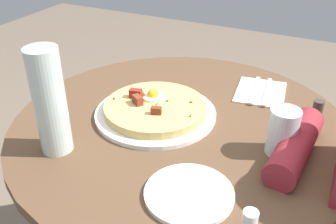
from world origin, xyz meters
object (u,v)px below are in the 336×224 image
breakfast_pizza (155,107)px  water_bottle (50,102)px  dining_table (180,174)px  fork (255,90)px  salt_shaker (249,223)px  pizza_plate (156,113)px  bread_plate (189,194)px  knife (267,92)px  water_glass (283,132)px  pepper_shaker (318,109)px

breakfast_pizza → water_bottle: bearing=60.3°
dining_table → breakfast_pizza: 0.21m
fork → salt_shaker: 0.55m
pizza_plate → bread_plate: bearing=129.8°
breakfast_pizza → salt_shaker: (-0.34, 0.29, 0.00)m
knife → water_glass: (-0.09, 0.28, 0.05)m
knife → salt_shaker: salt_shaker is taller
pizza_plate → pepper_shaker: size_ratio=6.79×
fork → water_glass: 0.30m
pepper_shaker → pizza_plate: bearing=25.2°
dining_table → fork: (-0.13, -0.25, 0.18)m
knife → pepper_shaker: (-0.15, 0.07, 0.02)m
water_glass → bread_plate: bearing=60.0°
water_glass → pepper_shaker: (-0.05, -0.20, -0.03)m
pizza_plate → bread_plate: size_ratio=1.79×
breakfast_pizza → salt_shaker: bearing=139.5°
water_glass → salt_shaker: 0.27m
bread_plate → water_glass: bearing=-120.0°
fork → pepper_shaker: 0.20m
dining_table → pizza_plate: size_ratio=2.73×
knife → water_bottle: 0.63m
fork → water_glass: (-0.13, 0.27, 0.05)m
knife → salt_shaker: 0.55m
salt_shaker → water_bottle: bearing=-6.4°
knife → fork: bearing=-90.0°
bread_plate → fork: size_ratio=1.00×
salt_shaker → bread_plate: bearing=-17.9°
dining_table → salt_shaker: (-0.26, 0.29, 0.20)m
water_glass → fork: bearing=-64.2°
pizza_plate → knife: (-0.24, -0.26, 0.00)m
dining_table → salt_shaker: salt_shaker is taller
dining_table → salt_shaker: size_ratio=16.89×
pepper_shaker → dining_table: bearing=30.2°
pizza_plate → bread_plate: 0.32m
water_glass → knife: bearing=-71.0°
dining_table → pepper_shaker: size_ratio=18.55×
bread_plate → water_glass: size_ratio=1.61×
water_glass → pepper_shaker: bearing=-105.2°
water_bottle → knife: bearing=-127.3°
dining_table → pizza_plate: 0.20m
dining_table → breakfast_pizza: (0.08, -0.00, 0.20)m
dining_table → water_bottle: water_bottle is taller
fork → water_bottle: size_ratio=0.72×
breakfast_pizza → fork: bearing=-129.2°
dining_table → bread_plate: (-0.13, 0.24, 0.18)m
bread_plate → salt_shaker: 0.14m
knife → water_bottle: bearing=-44.7°
dining_table → water_bottle: (0.21, 0.23, 0.30)m
breakfast_pizza → salt_shaker: size_ratio=5.23×
knife → pepper_shaker: size_ratio=3.79×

